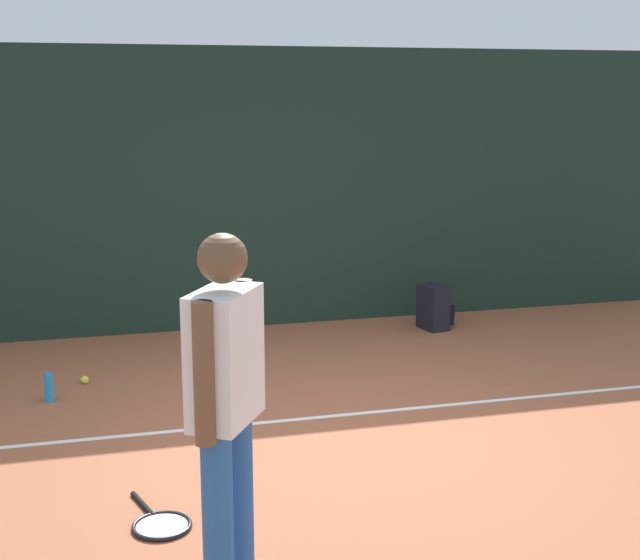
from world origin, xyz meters
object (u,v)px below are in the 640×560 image
object	(u,v)px
tennis_ball_near_player	(85,380)
water_bottle	(49,387)
tennis_player	(226,396)
backpack	(435,308)
tennis_racket	(160,523)

from	to	relation	value
tennis_ball_near_player	water_bottle	distance (m)	0.45
tennis_player	backpack	bearing A→B (deg)	-1.10
tennis_racket	water_bottle	distance (m)	2.27
backpack	water_bottle	size ratio (longest dim) A/B	1.97
backpack	water_bottle	bearing A→B (deg)	95.37
tennis_player	water_bottle	size ratio (longest dim) A/B	7.61
tennis_racket	tennis_ball_near_player	size ratio (longest dim) A/B	9.66
tennis_racket	tennis_ball_near_player	world-z (taller)	tennis_ball_near_player
tennis_player	tennis_ball_near_player	bearing A→B (deg)	43.31
tennis_ball_near_player	water_bottle	xyz separation A→B (m)	(-0.26, -0.36, 0.08)
backpack	water_bottle	distance (m)	3.79
tennis_ball_near_player	backpack	bearing A→B (deg)	14.31
tennis_player	water_bottle	world-z (taller)	tennis_player
backpack	water_bottle	world-z (taller)	backpack
tennis_player	water_bottle	bearing A→B (deg)	49.36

